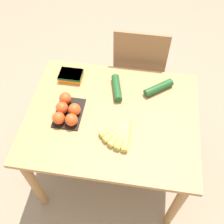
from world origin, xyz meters
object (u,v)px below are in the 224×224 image
(banana_bunch, at_px, (120,133))
(carrot_bag, at_px, (71,75))
(cucumber_near, at_px, (159,88))
(cucumber_far, at_px, (116,88))
(tomato_pack, at_px, (67,111))
(chair, at_px, (138,74))

(banana_bunch, distance_m, carrot_bag, 0.57)
(cucumber_near, distance_m, cucumber_far, 0.28)
(banana_bunch, height_order, cucumber_far, cucumber_far)
(carrot_bag, bearing_deg, cucumber_near, -2.24)
(banana_bunch, relative_size, cucumber_near, 1.05)
(tomato_pack, xyz_separation_m, cucumber_near, (0.55, 0.29, -0.02))
(banana_bunch, xyz_separation_m, tomato_pack, (-0.34, 0.10, 0.02))
(banana_bunch, height_order, carrot_bag, carrot_bag)
(cucumber_near, bearing_deg, chair, 111.33)
(tomato_pack, relative_size, cucumber_far, 1.13)
(tomato_pack, bearing_deg, chair, 58.99)
(chair, relative_size, cucumber_near, 5.06)
(cucumber_far, bearing_deg, banana_bunch, -77.78)
(tomato_pack, distance_m, carrot_bag, 0.32)
(chair, bearing_deg, tomato_pack, 59.28)
(banana_bunch, bearing_deg, carrot_bag, 134.20)
(tomato_pack, height_order, cucumber_near, tomato_pack)
(banana_bunch, xyz_separation_m, cucumber_near, (0.20, 0.39, 0.01))
(carrot_bag, distance_m, cucumber_near, 0.60)
(tomato_pack, relative_size, carrot_bag, 1.56)
(banana_bunch, distance_m, tomato_pack, 0.36)
(banana_bunch, xyz_separation_m, cucumber_far, (-0.07, 0.34, 0.01))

